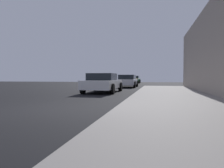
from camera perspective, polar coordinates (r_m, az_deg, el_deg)
The scene contains 6 objects.
ground_plane at distance 6.86m, azimuth -15.74°, elevation -6.68°, with size 80.00×80.00×0.00m, color black.
sidewalk at distance 6.16m, azimuth 19.77°, elevation -6.98°, with size 4.00×32.00×0.15m, color gray.
car_white at distance 14.14m, azimuth -2.44°, elevation 0.35°, with size 2.07×4.59×1.27m.
car_silver at distance 21.74m, azimuth 4.16°, elevation 0.84°, with size 1.97×4.41×1.27m.
car_yellow at distance 28.98m, azimuth 4.88°, elevation 1.07°, with size 1.96×4.47×1.27m.
car_green at distance 36.67m, azimuth 6.07°, elevation 1.22°, with size 1.95×4.17×1.43m.
Camera 1 is at (3.13, -6.02, 1.00)m, focal length 33.82 mm.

